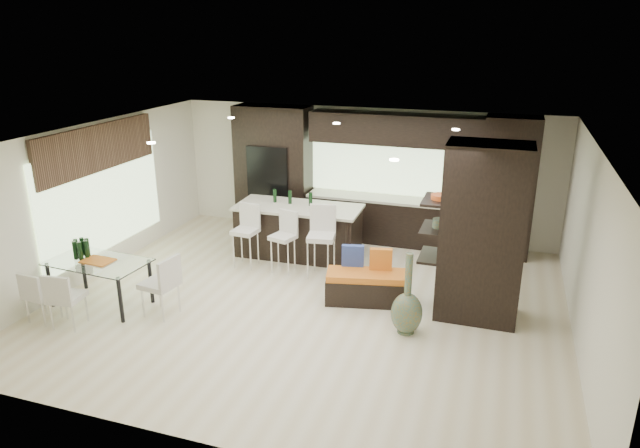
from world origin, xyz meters
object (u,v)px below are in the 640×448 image
(chair_near, at_px, (68,301))
(chair_end, at_px, (160,288))
(bench, at_px, (368,287))
(stool_mid, at_px, (283,248))
(stool_right, at_px, (321,249))
(floor_vase, at_px, (408,294))
(dining_table, at_px, (101,283))
(kitchen_island, at_px, (299,231))
(stool_left, at_px, (246,242))
(chair_far, at_px, (42,298))

(chair_near, height_order, chair_end, chair_end)
(chair_end, bearing_deg, bench, -56.70)
(stool_mid, relative_size, stool_right, 0.86)
(stool_mid, height_order, floor_vase, floor_vase)
(floor_vase, bearing_deg, dining_table, -172.33)
(kitchen_island, xyz_separation_m, chair_near, (-2.27, -3.72, -0.09))
(bench, bearing_deg, stool_right, 133.12)
(bench, bearing_deg, stool_left, 151.43)
(chair_near, relative_size, chair_far, 1.08)
(bench, relative_size, chair_near, 1.65)
(chair_near, distance_m, chair_end, 1.33)
(stool_left, bearing_deg, chair_far, -119.55)
(floor_vase, xyz_separation_m, chair_far, (-5.28, -1.37, -0.24))
(chair_near, height_order, chair_far, chair_near)
(bench, xyz_separation_m, chair_near, (-4.03, -2.16, 0.15))
(stool_left, bearing_deg, stool_mid, 6.19)
(stool_mid, xyz_separation_m, chair_near, (-2.27, -2.90, -0.04))
(chair_near, distance_m, chair_far, 0.49)
(stool_right, bearing_deg, stool_left, 169.71)
(stool_mid, height_order, dining_table, stool_mid)
(kitchen_island, distance_m, stool_mid, 0.82)
(chair_far, bearing_deg, floor_vase, 18.22)
(bench, distance_m, chair_near, 4.58)
(kitchen_island, distance_m, chair_far, 4.62)
(floor_vase, relative_size, dining_table, 0.80)
(stool_left, height_order, dining_table, stool_left)
(kitchen_island, height_order, chair_end, kitchen_island)
(chair_end, bearing_deg, stool_right, -34.32)
(bench, xyz_separation_m, chair_far, (-4.52, -2.15, 0.12))
(stool_left, distance_m, bench, 2.62)
(stool_right, relative_size, bench, 0.77)
(stool_mid, bearing_deg, chair_end, -102.52)
(floor_vase, bearing_deg, stool_left, 155.25)
(stool_left, height_order, bench, stool_left)
(bench, relative_size, dining_table, 0.87)
(bench, bearing_deg, chair_near, -164.13)
(stool_left, bearing_deg, floor_vase, -19.35)
(kitchen_island, height_order, dining_table, kitchen_island)
(stool_left, height_order, stool_mid, stool_left)
(floor_vase, bearing_deg, chair_end, -170.09)
(kitchen_island, distance_m, stool_right, 1.12)
(floor_vase, bearing_deg, stool_mid, 149.06)
(dining_table, xyz_separation_m, chair_near, (0.00, -0.74, 0.04))
(stool_right, distance_m, bench, 1.28)
(bench, bearing_deg, chair_end, -166.43)
(dining_table, relative_size, chair_near, 1.90)
(chair_near, bearing_deg, floor_vase, 8.71)
(dining_table, bearing_deg, chair_end, 3.80)
(kitchen_island, relative_size, chair_far, 3.17)
(stool_left, height_order, chair_end, stool_left)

